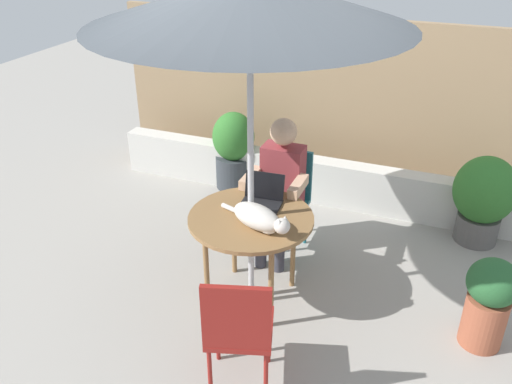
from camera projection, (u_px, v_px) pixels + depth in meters
ground_plane at (251, 296)px, 4.26m from camera, size 14.00×14.00×0.00m
fence_back at (331, 102)px, 5.68m from camera, size 4.75×0.08×1.76m
planter_wall_low at (313, 179)px, 5.53m from camera, size 4.28×0.20×0.46m
patio_table at (251, 225)px, 3.94m from camera, size 0.92×0.92×0.74m
patio_umbrella at (250, 1)px, 3.19m from camera, size 2.02×2.02×2.38m
chair_occupied at (286, 193)px, 4.65m from camera, size 0.40×0.40×0.90m
chair_empty at (238, 327)px, 3.19m from camera, size 0.50×0.50×0.90m
person_seated at (280, 183)px, 4.44m from camera, size 0.48×0.48×1.24m
laptop at (263, 195)px, 4.06m from camera, size 0.32×0.27×0.21m
cat at (260, 218)px, 3.72m from camera, size 0.61×0.34×0.17m
potted_plant_near_fence at (234, 149)px, 5.70m from camera, size 0.44×0.44×0.84m
potted_plant_by_chair at (484, 196)px, 4.75m from camera, size 0.54×0.54×0.82m
potted_plant_corner at (489, 300)px, 3.64m from camera, size 0.35×0.35×0.69m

